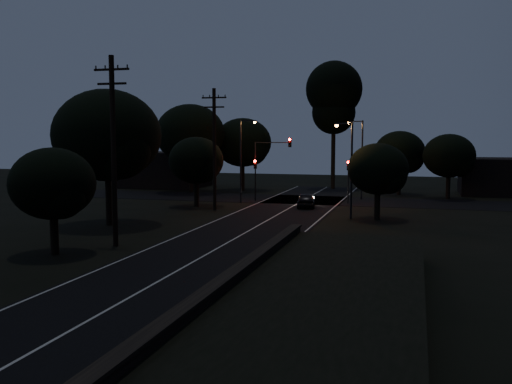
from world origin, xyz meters
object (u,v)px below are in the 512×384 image
Objects in this scene: streetlight_b at (360,154)px; signal_left at (255,172)px; streetlight_a at (243,155)px; signal_right at (348,174)px; signal_mast at (272,157)px; utility_pole_far at (214,147)px; car at (306,200)px; utility_pole_mid at (113,148)px; tall_pine at (334,97)px; streetlight_c at (349,163)px.

signal_left is at bearing -157.95° from streetlight_b.
streetlight_a is at bearing -109.59° from signal_left.
signal_right is 7.66m from signal_mast.
utility_pole_far is at bearing -99.94° from signal_left.
signal_right is at bearing 0.00° from signal_left.
signal_mast reaches higher than car.
signal_left is at bearing 86.79° from utility_pole_mid.
tall_pine reaches higher than signal_mast.
streetlight_a reaches higher than streetlight_c.
streetlight_c is at bearing -35.69° from streetlight_a.
streetlight_a is at bearing -140.23° from signal_mast.
tall_pine is 16.94m from signal_mast.
streetlight_c is at bearing 117.45° from car.
signal_mast is (3.09, 7.99, -1.15)m from utility_pole_far.
streetlight_c reaches higher than signal_right.
signal_right is at bearing -76.51° from tall_pine.
streetlight_b is at bearing 29.48° from streetlight_a.
signal_right is (9.20, 0.00, 0.00)m from signal_left.
car is at bearing 29.10° from utility_pole_far.
tall_pine reaches higher than signal_right.
utility_pole_mid is 2.68× the size of signal_right.
signal_left is at bearing -110.46° from tall_pine.
car is at bearing -89.08° from tall_pine.
streetlight_b is at bearing 22.05° from signal_left.
streetlight_c is at bearing -82.98° from signal_right.
utility_pole_far is at bearing -111.11° from signal_mast.
tall_pine is at bearing 103.49° from signal_right.
signal_right is 0.51× the size of streetlight_b.
utility_pole_far is 1.40× the size of streetlight_c.
signal_left is 0.51× the size of streetlight_b.
signal_mast is 0.78× the size of streetlight_b.
signal_right is 4.45m from streetlight_b.
car is at bearing -130.04° from signal_right.
signal_left is (1.40, 24.99, -2.90)m from utility_pole_mid.
streetlight_a is (0.69, 6.00, -0.85)m from utility_pole_far.
signal_mast is 1.59× the size of car.
tall_pine is at bearing 75.38° from signal_mast.
tall_pine is 1.93× the size of streetlight_b.
streetlight_c is (11.83, -2.00, -1.13)m from utility_pole_far.
streetlight_b reaches higher than signal_right.
signal_left is 2.26m from signal_mast.
streetlight_b is (0.71, 4.01, 1.80)m from signal_right.
signal_mast is (3.09, 24.99, -1.40)m from utility_pole_mid.
signal_left is at bearing -42.91° from car.
streetlight_c is at bearing -87.86° from streetlight_b.
streetlight_b is (8.22, 4.01, 0.30)m from signal_mast.
streetlight_c is (0.52, -14.00, -0.29)m from streetlight_b.
utility_pole_far reaches higher than streetlight_a.
utility_pole_mid is 31.15m from streetlight_b.
streetlight_c is at bearing -9.60° from utility_pole_far.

